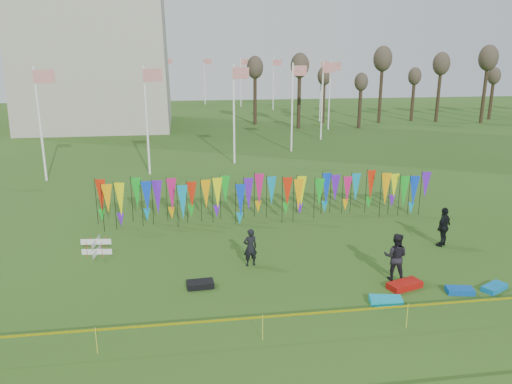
{
  "coord_description": "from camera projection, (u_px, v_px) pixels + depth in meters",
  "views": [
    {
      "loc": [
        -4.21,
        -16.59,
        8.94
      ],
      "look_at": [
        -0.84,
        6.0,
        2.5
      ],
      "focal_mm": 35.0,
      "sensor_mm": 36.0,
      "label": 1
    }
  ],
  "objects": [
    {
      "name": "kite_bag_black",
      "position": [
        200.0,
        284.0,
        19.61
      ],
      "size": [
        1.08,
        0.67,
        0.24
      ],
      "primitive_type": "cube",
      "rotation": [
        0.0,
        0.0,
        0.07
      ],
      "color": "black",
      "rests_on": "ground"
    },
    {
      "name": "flagpole_ring",
      "position": [
        100.0,
        93.0,
        61.44
      ],
      "size": [
        57.4,
        56.16,
        8.0
      ],
      "color": "white",
      "rests_on": "ground"
    },
    {
      "name": "banner_row",
      "position": [
        268.0,
        193.0,
        27.19
      ],
      "size": [
        18.64,
        0.64,
        2.37
      ],
      "color": "black",
      "rests_on": "ground"
    },
    {
      "name": "person_left",
      "position": [
        250.0,
        247.0,
        21.41
      ],
      "size": [
        0.69,
        0.56,
        1.68
      ],
      "primitive_type": "imported",
      "rotation": [
        0.0,
        0.0,
        3.34
      ],
      "color": "black",
      "rests_on": "ground"
    },
    {
      "name": "person_mid",
      "position": [
        396.0,
        257.0,
        20.06
      ],
      "size": [
        1.13,
        0.98,
        1.97
      ],
      "primitive_type": "imported",
      "rotation": [
        0.0,
        0.0,
        2.64
      ],
      "color": "black",
      "rests_on": "ground"
    },
    {
      "name": "caution_tape_near",
      "position": [
        314.0,
        314.0,
        16.07
      ],
      "size": [
        26.0,
        0.02,
        0.9
      ],
      "color": "#FEF705",
      "rests_on": "ground"
    },
    {
      "name": "kite_bag_turquoise",
      "position": [
        386.0,
        301.0,
        18.33
      ],
      "size": [
        1.26,
        0.8,
        0.23
      ],
      "primitive_type": "cube",
      "rotation": [
        0.0,
        0.0,
        -0.2
      ],
      "color": "#0EADD2",
      "rests_on": "ground"
    },
    {
      "name": "kite_bag_blue",
      "position": [
        460.0,
        290.0,
        19.13
      ],
      "size": [
        1.09,
        0.71,
        0.21
      ],
      "primitive_type": "cube",
      "rotation": [
        0.0,
        0.0,
        -0.2
      ],
      "color": "#0B4EB5",
      "rests_on": "ground"
    },
    {
      "name": "kite_bag_teal",
      "position": [
        494.0,
        288.0,
        19.37
      ],
      "size": [
        1.2,
        0.95,
        0.21
      ],
      "primitive_type": "cube",
      "rotation": [
        0.0,
        0.0,
        0.48
      ],
      "color": "#0D74BC",
      "rests_on": "ground"
    },
    {
      "name": "tree_line",
      "position": [
        466.0,
        74.0,
        63.57
      ],
      "size": [
        53.92,
        1.92,
        7.84
      ],
      "color": "#3A2D1D",
      "rests_on": "ground"
    },
    {
      "name": "kite_bag_red",
      "position": [
        405.0,
        285.0,
        19.54
      ],
      "size": [
        1.5,
        1.04,
        0.25
      ],
      "primitive_type": "cube",
      "rotation": [
        0.0,
        0.0,
        0.33
      ],
      "color": "#B0120B",
      "rests_on": "ground"
    },
    {
      "name": "ground",
      "position": [
        301.0,
        297.0,
        18.82
      ],
      "size": [
        160.0,
        160.0,
        0.0
      ],
      "primitive_type": "plane",
      "color": "#274B15",
      "rests_on": "ground"
    },
    {
      "name": "box_kite",
      "position": [
        96.0,
        247.0,
        22.66
      ],
      "size": [
        0.7,
        0.7,
        0.78
      ],
      "rotation": [
        0.0,
        0.0,
        -0.11
      ],
      "color": "red",
      "rests_on": "ground"
    },
    {
      "name": "person_right",
      "position": [
        444.0,
        227.0,
        23.57
      ],
      "size": [
        1.28,
        1.17,
        1.91
      ],
      "primitive_type": "imported",
      "rotation": [
        0.0,
        0.0,
        3.76
      ],
      "color": "black",
      "rests_on": "ground"
    }
  ]
}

